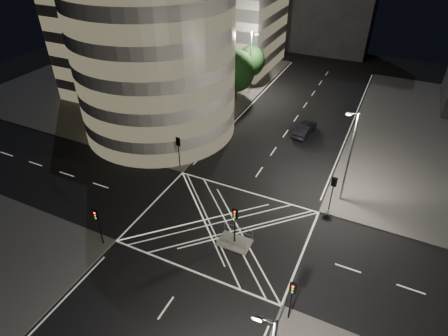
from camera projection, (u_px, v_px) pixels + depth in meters
The scene contains 22 objects.
ground at pixel (222, 226), 36.28m from camera, with size 120.00×120.00×0.00m, color black.
sidewalk_far_left at pixel (141, 81), 66.44m from camera, with size 42.00×42.00×0.15m, color #514F4C.
central_island at pixel (234, 242), 34.42m from camera, with size 3.00×2.00×0.15m, color slate.
office_tower_curved at pixel (143, 23), 50.21m from camera, with size 30.00×29.00×27.20m.
office_block_rear at pixel (213, 2), 68.73m from camera, with size 24.00×16.00×22.00m, color gray.
building_far_end at pixel (329, 6), 75.45m from camera, with size 18.00×8.00×18.00m, color black.
tree_a at pixel (175, 125), 44.18m from camera, with size 3.79×3.79×6.34m.
tree_b at pixel (199, 99), 48.14m from camera, with size 5.10×5.10×7.92m.
tree_c at pixel (220, 89), 53.13m from camera, with size 3.94×3.94×6.29m.
tree_d at pixel (237, 71), 57.19m from camera, with size 5.53×5.53×7.86m.
tree_e at pixel (251, 61), 61.79m from camera, with size 4.43×4.43×6.95m.
traffic_signal_fl at pixel (178, 147), 42.74m from camera, with size 0.55×0.22×4.00m.
traffic_signal_nl at pixel (98, 221), 32.68m from camera, with size 0.55×0.22×4.00m.
traffic_signal_fr at pixel (333, 188), 36.53m from camera, with size 0.55×0.22×4.00m.
traffic_signal_nr at pixel (292, 294), 26.47m from camera, with size 0.55×0.22×4.00m.
traffic_signal_island at pixel (235, 220), 32.79m from camera, with size 0.55×0.22×4.00m.
street_lamp_left_near at pixel (195, 107), 45.31m from camera, with size 1.25×0.25×10.00m.
street_lamp_left_far at pixel (251, 61), 58.63m from camera, with size 1.25×0.25×10.00m.
street_lamp_right_far at pixel (349, 155), 36.43m from camera, with size 1.25×0.25×10.00m.
railing_island_south at pixel (230, 244), 33.39m from camera, with size 2.80×0.06×1.10m, color slate.
railing_island_north at pixel (239, 231), 34.73m from camera, with size 2.80×0.06×1.10m, color slate.
sedan at pixel (305, 129), 50.39m from camera, with size 1.78×5.09×1.68m, color black.
Camera 1 is at (11.58, -23.84, 25.41)m, focal length 30.00 mm.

